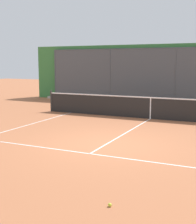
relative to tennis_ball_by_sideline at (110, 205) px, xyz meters
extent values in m
plane|color=#A8603D|center=(1.73, -3.86, -0.03)|extent=(60.00, 60.00, 0.00)
cube|color=white|center=(1.73, -2.70, -0.03)|extent=(6.24, 0.05, 0.01)
cube|color=white|center=(1.73, -5.67, -0.03)|extent=(0.05, 5.94, 0.01)
cylinder|color=#474C51|center=(1.73, -13.71, 1.62)|extent=(0.07, 0.07, 3.30)
cylinder|color=#474C51|center=(5.79, -13.71, 1.62)|extent=(0.07, 0.07, 3.30)
cylinder|color=#474C51|center=(9.85, -13.71, 1.62)|extent=(0.07, 0.07, 3.30)
cylinder|color=#474C51|center=(1.73, -13.71, 3.22)|extent=(16.24, 0.05, 0.05)
cube|color=#474C51|center=(1.73, -13.71, 1.62)|extent=(16.24, 0.02, 3.30)
cube|color=#387A3D|center=(1.73, -14.36, 1.73)|extent=(19.24, 0.90, 3.52)
cube|color=#ADADA8|center=(1.73, -13.53, 0.04)|extent=(17.24, 0.18, 0.15)
cylinder|color=#2D2D2D|center=(6.86, -8.64, 0.50)|extent=(0.09, 0.09, 1.07)
cube|color=black|center=(1.73, -8.64, 0.42)|extent=(10.18, 0.02, 0.91)
cube|color=white|center=(1.73, -8.64, 0.90)|extent=(10.18, 0.04, 0.05)
cube|color=white|center=(1.73, -8.64, 0.42)|extent=(0.05, 0.04, 0.91)
sphere|color=#C1D138|center=(0.00, 0.00, 0.00)|extent=(0.07, 0.07, 0.07)
camera|label=1|loc=(-1.97, 4.71, 2.41)|focal=50.82mm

